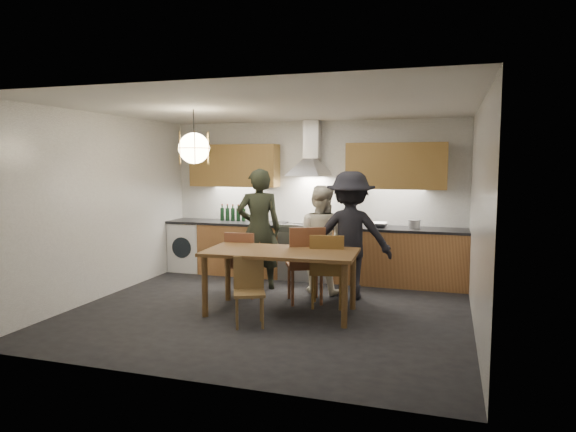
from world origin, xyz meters
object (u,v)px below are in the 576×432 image
(person_left, at_px, (259,229))
(mixing_bowl, at_px, (379,225))
(person_right, at_px, (350,235))
(wine_bottles, at_px, (233,213))
(dining_table, at_px, (281,258))
(chair_back_left, at_px, (242,260))
(person_mid, at_px, (320,239))
(chair_front, at_px, (249,286))
(stock_pot, at_px, (414,224))

(person_left, height_order, mixing_bowl, person_left)
(person_right, xyz_separation_m, wine_bottles, (-2.27, 1.12, 0.15))
(dining_table, height_order, chair_back_left, chair_back_left)
(person_mid, height_order, person_right, person_right)
(chair_front, bearing_deg, wine_bottles, 93.16)
(chair_front, relative_size, mixing_bowl, 2.52)
(chair_back_left, xyz_separation_m, person_left, (0.05, 0.57, 0.37))
(chair_back_left, bearing_deg, stock_pot, -153.65)
(person_mid, bearing_deg, mixing_bowl, -122.60)
(chair_back_left, height_order, wine_bottles, wine_bottles)
(dining_table, height_order, person_right, person_right)
(chair_back_left, bearing_deg, chair_front, 111.02)
(person_left, distance_m, person_mid, 0.95)
(person_mid, height_order, wine_bottles, person_mid)
(mixing_bowl, bearing_deg, chair_back_left, -140.74)
(mixing_bowl, relative_size, wine_bottles, 0.67)
(mixing_bowl, bearing_deg, person_right, -105.36)
(person_left, bearing_deg, wine_bottles, -71.56)
(person_left, xyz_separation_m, wine_bottles, (-0.86, 0.98, 0.13))
(dining_table, distance_m, person_left, 1.34)
(dining_table, height_order, wine_bottles, wine_bottles)
(dining_table, bearing_deg, wine_bottles, 123.76)
(person_right, relative_size, stock_pot, 9.85)
(chair_back_left, relative_size, person_left, 0.52)
(chair_front, xyz_separation_m, stock_pot, (1.74, 2.51, 0.50))
(chair_back_left, height_order, person_mid, person_mid)
(chair_back_left, distance_m, mixing_bowl, 2.29)
(chair_back_left, bearing_deg, person_mid, -152.51)
(dining_table, relative_size, person_mid, 1.24)
(stock_pot, bearing_deg, person_right, -129.30)
(dining_table, bearing_deg, chair_front, -115.80)
(person_left, bearing_deg, person_right, 151.99)
(chair_back_left, height_order, person_right, person_right)
(dining_table, xyz_separation_m, wine_bottles, (-1.57, 2.10, 0.33))
(chair_front, distance_m, mixing_bowl, 2.82)
(chair_front, relative_size, person_mid, 0.51)
(chair_back_left, relative_size, chair_front, 1.17)
(chair_front, bearing_deg, person_right, 34.61)
(dining_table, height_order, stock_pot, stock_pot)
(chair_back_left, relative_size, wine_bottles, 1.98)
(person_right, bearing_deg, chair_back_left, 7.19)
(dining_table, xyz_separation_m, chair_front, (-0.22, -0.53, -0.25))
(chair_back_left, bearing_deg, mixing_bowl, -146.36)
(dining_table, bearing_deg, person_right, 51.45)
(dining_table, relative_size, mixing_bowl, 6.15)
(dining_table, relative_size, chair_front, 2.44)
(mixing_bowl, xyz_separation_m, stock_pot, (0.54, 0.00, 0.02))
(wine_bottles, bearing_deg, person_left, -48.94)
(person_mid, bearing_deg, person_right, 168.07)
(dining_table, relative_size, wine_bottles, 4.12)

